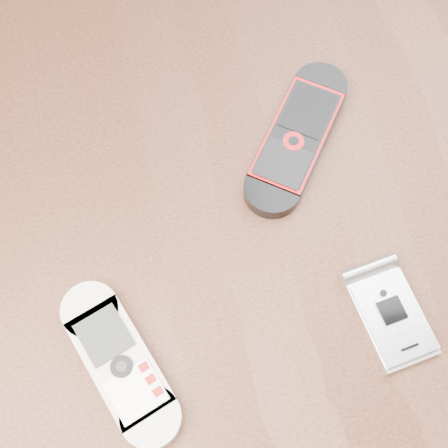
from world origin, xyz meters
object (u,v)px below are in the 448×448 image
nokia_white (120,362)px  motorola_razr (391,315)px  table (219,269)px  nokia_black_red (297,137)px

nokia_white → motorola_razr: (0.22, -0.01, -0.00)m
table → motorola_razr: motorola_razr is taller
nokia_black_red → table: bearing=-104.7°
motorola_razr → nokia_black_red: bearing=92.0°
nokia_black_red → nokia_white: bearing=-101.7°
nokia_black_red → motorola_razr: 0.18m
table → nokia_white: nokia_white is taller
table → nokia_white: bearing=-135.6°
motorola_razr → table: bearing=130.3°
table → nokia_black_red: 0.16m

